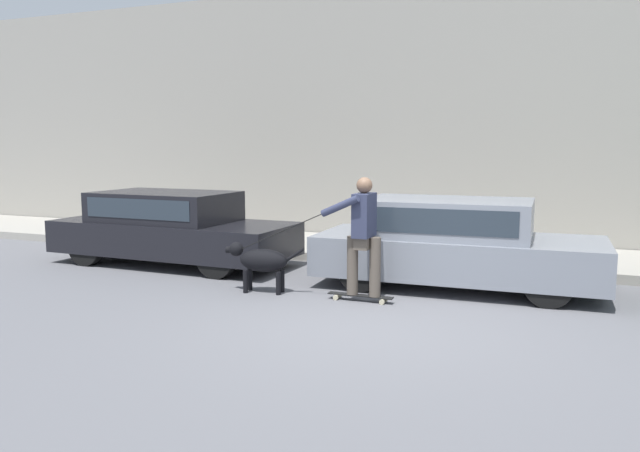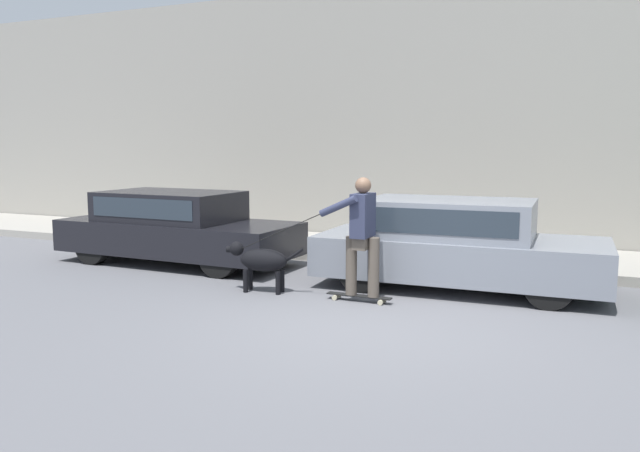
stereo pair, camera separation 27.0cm
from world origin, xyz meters
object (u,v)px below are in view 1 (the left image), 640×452
Objects in this scene: parked_car_0 at (171,228)px; skateboarder at (363,232)px; dog at (261,261)px; parked_car_1 at (454,244)px.

parked_car_0 is 1.89× the size of skateboarder.
parked_car_0 is 2.80m from dog.
skateboarder is at bearing -129.07° from parked_car_1.
parked_car_1 is at bearing -127.20° from skateboarder.
dog is at bearing -26.99° from parked_car_0.
parked_car_1 is (4.96, -0.00, 0.01)m from parked_car_0.
parked_car_1 reaches higher than dog.
parked_car_0 is at bearing -17.58° from skateboarder.
parked_car_1 is 3.55× the size of dog.
skateboarder reaches higher than dog.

